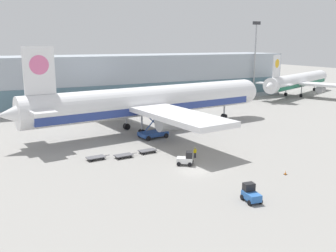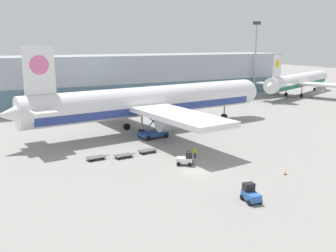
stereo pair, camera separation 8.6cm
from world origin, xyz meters
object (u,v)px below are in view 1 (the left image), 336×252
baggage_dolly_third (148,151)px  light_mast (255,54)px  baggage_tug_foreground (186,159)px  baggage_tug_mid (251,194)px  baggage_dolly_second (124,155)px  airplane_distant (297,81)px  ground_crew_near (195,152)px  airplane_main (148,102)px  scissor_lift_loader (153,126)px  baggage_dolly_lead (96,157)px  traffic_cone_near (285,173)px

baggage_dolly_third → light_mast: bearing=32.3°
baggage_tug_foreground → baggage_tug_mid: size_ratio=1.07×
baggage_dolly_second → baggage_tug_foreground: bearing=-51.3°
airplane_distant → ground_crew_near: size_ratio=26.95×
airplane_main → scissor_lift_loader: size_ratio=10.03×
light_mast → baggage_tug_mid: 85.54m
baggage_dolly_third → scissor_lift_loader: bearing=55.5°
scissor_lift_loader → airplane_distant: bearing=17.4°
baggage_tug_mid → scissor_lift_loader: bearing=4.2°
ground_crew_near → baggage_tug_mid: bearing=75.4°
ground_crew_near → airplane_main: bearing=-98.5°
baggage_dolly_third → ground_crew_near: 8.05m
baggage_tug_mid → ground_crew_near: (2.87, 16.83, 0.10)m
airplane_distant → baggage_dolly_third: size_ratio=12.02×
airplane_main → baggage_tug_foreground: size_ratio=20.61×
baggage_tug_foreground → baggage_dolly_second: size_ratio=0.75×
light_mast → baggage_tug_foreground: bearing=-137.3°
baggage_dolly_lead → baggage_dolly_third: size_ratio=1.00×
light_mast → baggage_tug_foreground: (-54.36, -50.24, -13.01)m
baggage_dolly_third → ground_crew_near: (5.46, -5.88, 0.59)m
airplane_distant → baggage_tug_mid: airplane_distant is taller
light_mast → scissor_lift_loader: light_mast is taller
airplane_main → baggage_dolly_third: 16.83m
baggage_tug_mid → baggage_dolly_lead: size_ratio=0.70×
baggage_dolly_third → ground_crew_near: size_ratio=2.24×
baggage_tug_mid → baggage_dolly_second: baggage_tug_mid is taller
airplane_distant → traffic_cone_near: (-60.09, -56.47, -4.51)m
baggage_dolly_second → ground_crew_near: (9.86, -5.20, 0.59)m
scissor_lift_loader → airplane_main: bearing=67.5°
light_mast → baggage_tug_mid: bearing=-129.9°
baggage_tug_foreground → traffic_cone_near: size_ratio=4.92×
baggage_tug_foreground → baggage_dolly_second: (-6.92, 7.46, -0.49)m
scissor_lift_loader → ground_crew_near: scissor_lift_loader is taller
airplane_distant → baggage_dolly_lead: 89.81m
baggage_dolly_third → traffic_cone_near: 21.92m
light_mast → airplane_distant: light_mast is taller
airplane_distant → baggage_tug_mid: bearing=-161.2°
scissor_lift_loader → baggage_dolly_second: size_ratio=1.54×
light_mast → ground_crew_near: bearing=-137.0°
baggage_dolly_third → traffic_cone_near: (12.51, -18.01, -0.11)m
airplane_distant → baggage_dolly_third: bearing=-174.4°
baggage_dolly_lead → baggage_tug_foreground: bearing=-41.4°
baggage_tug_mid → ground_crew_near: bearing=-1.1°
airplane_distant → baggage_tug_foreground: 84.25m
ground_crew_near → traffic_cone_near: bearing=115.2°
airplane_main → baggage_tug_mid: airplane_main is taller
airplane_main → baggage_tug_foreground: 23.50m
baggage_dolly_second → baggage_dolly_third: same height
airplane_main → scissor_lift_loader: 7.11m
baggage_dolly_second → ground_crew_near: 11.16m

